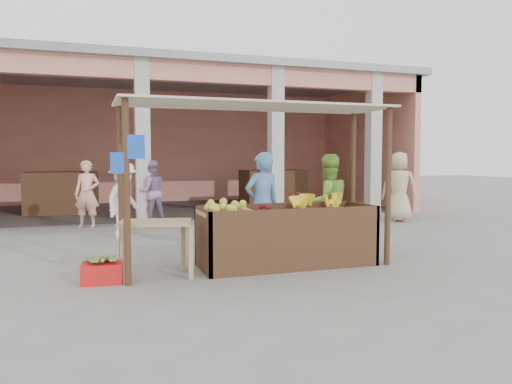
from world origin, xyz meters
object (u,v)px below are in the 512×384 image
object	(u,v)px
side_table	(155,231)
vendor_green	(327,201)
red_crate	(102,273)
vendor_blue	(262,201)
motorcycle	(274,213)
fruit_stall	(287,239)

from	to	relation	value
side_table	vendor_green	distance (m)	3.17
side_table	red_crate	size ratio (longest dim) A/B	2.10
side_table	vendor_green	size ratio (longest dim) A/B	0.60
red_crate	vendor_blue	xyz separation A→B (m)	(2.55, 1.01, 0.78)
side_table	motorcycle	bearing A→B (deg)	58.19
vendor_blue	motorcycle	bearing A→B (deg)	-126.91
vendor_blue	motorcycle	xyz separation A→B (m)	(0.91, 1.88, -0.44)
red_crate	vendor_blue	world-z (taller)	vendor_blue
fruit_stall	red_crate	bearing A→B (deg)	-175.49
side_table	vendor_blue	xyz separation A→B (m)	(1.85, 0.92, 0.28)
fruit_stall	motorcycle	xyz separation A→B (m)	(0.81, 2.68, 0.07)
fruit_stall	vendor_blue	world-z (taller)	vendor_blue
fruit_stall	motorcycle	distance (m)	2.80
vendor_green	fruit_stall	bearing A→B (deg)	34.59
motorcycle	red_crate	bearing A→B (deg)	121.47
fruit_stall	motorcycle	size ratio (longest dim) A/B	1.44
vendor_green	motorcycle	size ratio (longest dim) A/B	0.97
fruit_stall	side_table	bearing A→B (deg)	-176.63
fruit_stall	red_crate	xyz separation A→B (m)	(-2.65, -0.21, -0.27)
fruit_stall	motorcycle	bearing A→B (deg)	73.19
red_crate	vendor_green	bearing A→B (deg)	20.91
fruit_stall	red_crate	size ratio (longest dim) A/B	5.14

